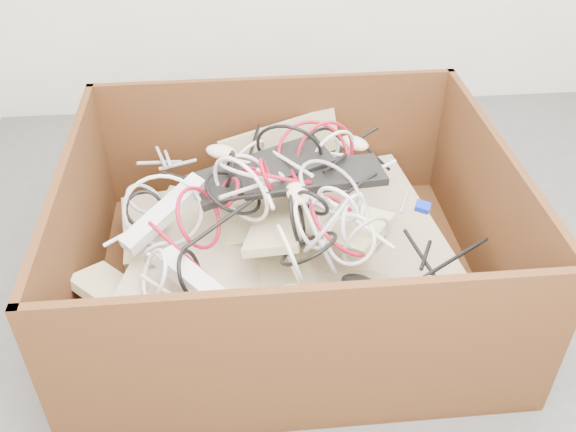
{
  "coord_description": "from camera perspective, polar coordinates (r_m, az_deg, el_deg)",
  "views": [
    {
      "loc": [
        -0.35,
        -1.39,
        1.52
      ],
      "look_at": [
        -0.2,
        0.18,
        0.3
      ],
      "focal_mm": 39.28,
      "sensor_mm": 36.0,
      "label": 1
    }
  ],
  "objects": [
    {
      "name": "ground",
      "position": [
        2.09,
        5.94,
        -9.23
      ],
      "size": [
        3.0,
        3.0,
        0.0
      ],
      "primitive_type": "plane",
      "color": "#4A4A4C",
      "rests_on": "ground"
    },
    {
      "name": "cardboard_box",
      "position": [
        2.09,
        -0.5,
        -4.03
      ],
      "size": [
        1.33,
        1.11,
        0.55
      ],
      "color": "#3F250F",
      "rests_on": "ground"
    },
    {
      "name": "keyboard_pile",
      "position": [
        1.98,
        -0.55,
        -1.15
      ],
      "size": [
        1.12,
        1.07,
        0.36
      ],
      "color": "tan",
      "rests_on": "cardboard_box"
    },
    {
      "name": "mice_scatter",
      "position": [
        1.94,
        -0.83,
        0.66
      ],
      "size": [
        0.8,
        0.77,
        0.24
      ],
      "color": "beige",
      "rests_on": "keyboard_pile"
    },
    {
      "name": "power_strip_left",
      "position": [
        1.91,
        -11.15,
        0.28
      ],
      "size": [
        0.26,
        0.26,
        0.13
      ],
      "primitive_type": "cube",
      "rotation": [
        0.14,
        -0.26,
        0.76
      ],
      "color": "silver",
      "rests_on": "keyboard_pile"
    },
    {
      "name": "power_strip_right",
      "position": [
        1.73,
        -7.91,
        -6.34
      ],
      "size": [
        0.26,
        0.26,
        0.1
      ],
      "primitive_type": "cube",
      "rotation": [
        -0.1,
        0.17,
        -0.8
      ],
      "color": "silver",
      "rests_on": "keyboard_pile"
    },
    {
      "name": "vga_plug",
      "position": [
        1.99,
        12.09,
        0.82
      ],
      "size": [
        0.06,
        0.06,
        0.03
      ],
      "primitive_type": "cube",
      "rotation": [
        0.09,
        0.14,
        -0.4
      ],
      "color": "#0C23B9",
      "rests_on": "keyboard_pile"
    },
    {
      "name": "cable_tangle",
      "position": [
        1.91,
        -0.51,
        1.69
      ],
      "size": [
        1.19,
        0.91,
        0.38
      ],
      "color": "silver",
      "rests_on": "keyboard_pile"
    }
  ]
}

